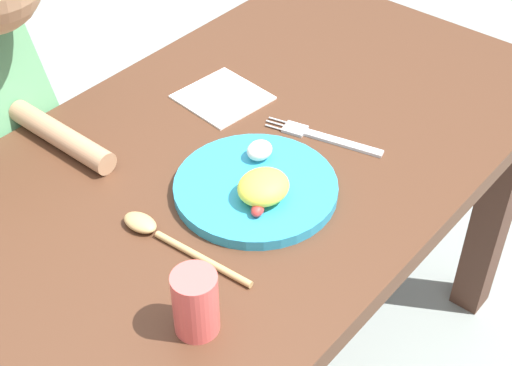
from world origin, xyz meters
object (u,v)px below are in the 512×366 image
at_px(plate, 257,187).
at_px(fork, 323,137).
at_px(spoon, 162,235).
at_px(drinking_cup, 196,303).
at_px(person, 7,142).

xyz_separation_m(plate, fork, (0.19, 0.00, -0.01)).
bearing_deg(spoon, drinking_cup, 146.54).
height_order(spoon, person, person).
height_order(plate, drinking_cup, drinking_cup).
distance_m(spoon, drinking_cup, 0.18).
distance_m(spoon, person, 0.50).
distance_m(fork, drinking_cup, 0.46).
height_order(fork, person, person).
bearing_deg(fork, spoon, 69.94).
xyz_separation_m(spoon, person, (0.05, 0.48, -0.10)).
relative_size(fork, drinking_cup, 2.23).
height_order(fork, spoon, spoon).
relative_size(spoon, person, 0.23).
xyz_separation_m(plate, drinking_cup, (-0.26, -0.11, 0.03)).
relative_size(fork, person, 0.21).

